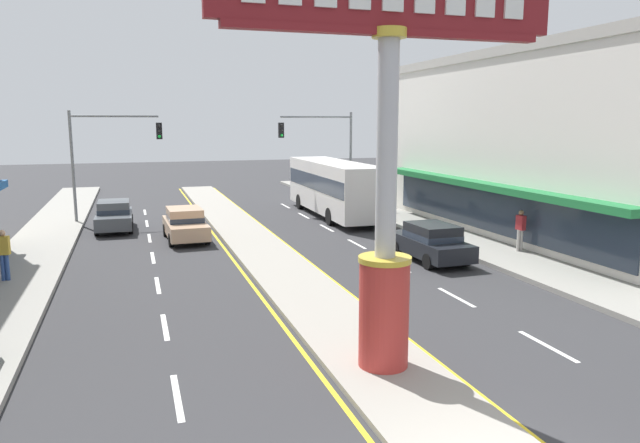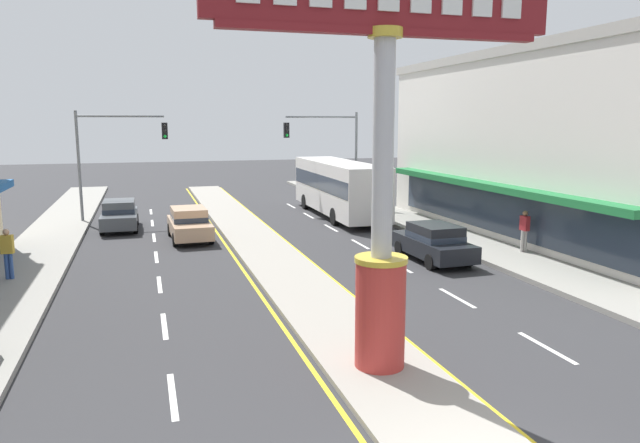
% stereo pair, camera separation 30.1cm
% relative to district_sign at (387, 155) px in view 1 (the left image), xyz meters
% --- Properties ---
extents(median_strip, '(2.50, 52.00, 0.14)m').
position_rel_district_sign_xyz_m(median_strip, '(-0.00, 13.29, -4.81)').
color(median_strip, gray).
rests_on(median_strip, ground).
extents(sidewalk_left, '(2.90, 60.00, 0.18)m').
position_rel_district_sign_xyz_m(sidewalk_left, '(-9.30, 11.29, -4.79)').
color(sidewalk_left, gray).
rests_on(sidewalk_left, ground).
extents(sidewalk_right, '(2.90, 60.00, 0.18)m').
position_rel_district_sign_xyz_m(sidewalk_right, '(9.30, 11.29, -4.79)').
color(sidewalk_right, gray).
rests_on(sidewalk_right, ground).
extents(lane_markings, '(9.24, 52.00, 0.01)m').
position_rel_district_sign_xyz_m(lane_markings, '(-0.00, 11.94, -4.87)').
color(lane_markings, silver).
rests_on(lane_markings, ground).
extents(district_sign, '(7.59, 1.17, 8.83)m').
position_rel_district_sign_xyz_m(district_sign, '(0.00, 0.00, 0.00)').
color(district_sign, '#B7332D').
rests_on(district_sign, median_strip).
extents(storefront_right, '(10.78, 22.16, 8.94)m').
position_rel_district_sign_xyz_m(storefront_right, '(15.63, 12.24, -0.41)').
color(storefront_right, silver).
rests_on(storefront_right, ground).
extents(traffic_light_left_side, '(4.86, 0.46, 6.20)m').
position_rel_district_sign_xyz_m(traffic_light_left_side, '(-6.49, 22.95, -0.63)').
color(traffic_light_left_side, slate).
rests_on(traffic_light_left_side, ground).
extents(traffic_light_right_side, '(4.86, 0.46, 6.20)m').
position_rel_district_sign_xyz_m(traffic_light_right_side, '(6.49, 23.90, -0.63)').
color(traffic_light_right_side, slate).
rests_on(traffic_light_right_side, ground).
extents(sedan_near_right_lane, '(1.92, 4.34, 1.53)m').
position_rel_district_sign_xyz_m(sedan_near_right_lane, '(6.20, 9.30, -4.09)').
color(sedan_near_right_lane, black).
rests_on(sedan_near_right_lane, ground).
extents(sedan_far_right_lane, '(1.95, 4.36, 1.53)m').
position_rel_district_sign_xyz_m(sedan_far_right_lane, '(-2.90, 16.71, -4.09)').
color(sedan_far_right_lane, tan).
rests_on(sedan_far_right_lane, ground).
extents(bus_near_left_lane, '(2.68, 11.23, 3.26)m').
position_rel_district_sign_xyz_m(bus_near_left_lane, '(6.20, 21.39, -3.01)').
color(bus_near_left_lane, silver).
rests_on(bus_near_left_lane, ground).
extents(sedan_mid_left_lane, '(1.86, 4.31, 1.53)m').
position_rel_district_sign_xyz_m(sedan_mid_left_lane, '(-6.20, 20.51, -4.09)').
color(sedan_mid_left_lane, '#4C5156').
rests_on(sedan_mid_left_lane, ground).
extents(pedestrian_near_kerb, '(0.43, 0.27, 1.77)m').
position_rel_district_sign_xyz_m(pedestrian_near_kerb, '(-9.53, 10.49, -3.69)').
color(pedestrian_near_kerb, '#2D4C8C').
rests_on(pedestrian_near_kerb, sidewalk_left).
extents(pedestrian_far_side, '(0.28, 0.42, 1.75)m').
position_rel_district_sign_xyz_m(pedestrian_far_side, '(10.30, 9.07, -3.70)').
color(pedestrian_far_side, '#B7B2AD').
rests_on(pedestrian_far_side, sidewalk_right).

